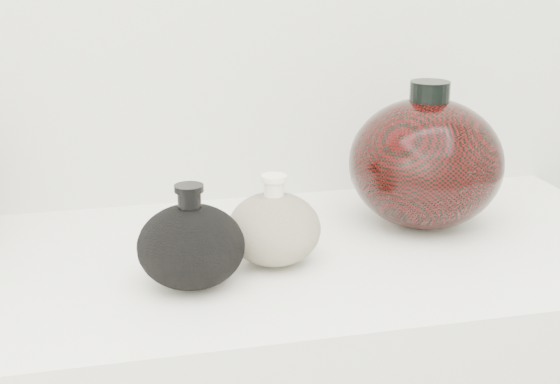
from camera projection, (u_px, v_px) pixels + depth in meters
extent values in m
cube|color=silver|center=(238.00, 266.00, 1.07)|extent=(1.20, 0.50, 0.03)
ellipsoid|color=black|center=(191.00, 246.00, 0.96)|extent=(0.17, 0.17, 0.10)
cylinder|color=black|center=(189.00, 200.00, 0.95)|extent=(0.04, 0.04, 0.03)
cylinder|color=black|center=(189.00, 188.00, 0.94)|extent=(0.04, 0.04, 0.01)
ellipsoid|color=#C2B397|center=(274.00, 229.00, 1.03)|extent=(0.14, 0.14, 0.10)
cylinder|color=#F3E8C6|center=(274.00, 189.00, 1.02)|extent=(0.03, 0.03, 0.03)
cylinder|color=#F3E8C6|center=(274.00, 178.00, 1.01)|extent=(0.04, 0.04, 0.01)
ellipsoid|color=black|center=(426.00, 163.00, 1.16)|extent=(0.24, 0.24, 0.19)
cylinder|color=black|center=(430.00, 94.00, 1.13)|extent=(0.06, 0.06, 0.04)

